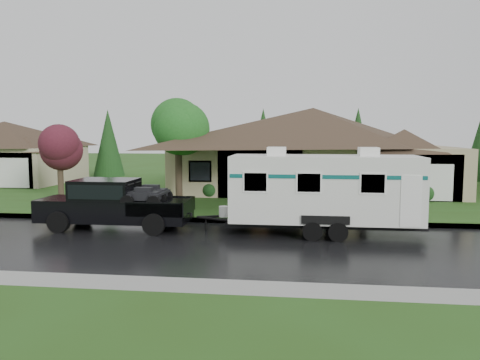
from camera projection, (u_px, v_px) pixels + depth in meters
name	position (u px, v px, depth m)	size (l,w,h in m)	color
ground	(272.00, 234.00, 18.81)	(140.00, 140.00, 0.00)	#2A4C18
road	(269.00, 246.00, 16.84)	(140.00, 8.00, 0.01)	black
curb	(275.00, 222.00, 21.03)	(140.00, 0.50, 0.15)	gray
lawn	(283.00, 188.00, 33.62)	(140.00, 26.00, 0.15)	#2A4C18
house_main	(317.00, 140.00, 31.83)	(19.44, 10.80, 6.90)	tan
house_far	(7.00, 147.00, 36.83)	(10.80, 8.64, 5.80)	tan
tree_left_green	(178.00, 128.00, 27.04)	(3.63, 3.63, 6.01)	#382B1E
tree_red	(59.00, 148.00, 27.52)	(2.66, 2.66, 4.40)	#382B1E
shrub_row	(314.00, 191.00, 27.69)	(13.60, 1.00, 1.00)	#143814
pickup_truck	(112.00, 202.00, 19.76)	(6.33, 2.40, 2.11)	black
travel_trailer	(324.00, 188.00, 18.61)	(7.80, 2.74, 3.50)	silver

